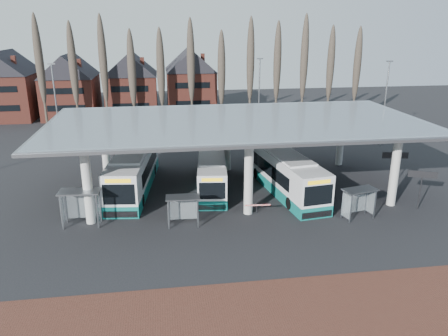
{
  "coord_description": "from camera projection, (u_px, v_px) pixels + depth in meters",
  "views": [
    {
      "loc": [
        -6.39,
        -28.47,
        14.2
      ],
      "look_at": [
        -1.26,
        7.0,
        2.34
      ],
      "focal_mm": 35.0,
      "sensor_mm": 36.0,
      "label": 1
    }
  ],
  "objects": [
    {
      "name": "ground",
      "position": [
        255.0,
        227.0,
        32.08
      ],
      "size": [
        140.0,
        140.0,
        0.0
      ],
      "primitive_type": "plane",
      "color": "black",
      "rests_on": "ground"
    },
    {
      "name": "bus_2",
      "position": [
        284.0,
        173.0,
        38.71
      ],
      "size": [
        4.42,
        12.92,
        3.52
      ],
      "rotation": [
        0.0,
        0.0,
        0.14
      ],
      "color": "silver",
      "rests_on": "ground"
    },
    {
      "name": "lamp_post_a",
      "position": [
        56.0,
        108.0,
        48.63
      ],
      "size": [
        0.8,
        0.16,
        10.17
      ],
      "color": "slate",
      "rests_on": "ground"
    },
    {
      "name": "townhouse_row",
      "position": [
        101.0,
        79.0,
        69.42
      ],
      "size": [
        36.8,
        10.3,
        12.25
      ],
      "color": "brown",
      "rests_on": "ground"
    },
    {
      "name": "poplar_row",
      "position": [
        206.0,
        65.0,
        60.33
      ],
      "size": [
        45.1,
        1.1,
        14.5
      ],
      "color": "#473D33",
      "rests_on": "ground"
    },
    {
      "name": "station_canopy",
      "position": [
        237.0,
        127.0,
        37.81
      ],
      "size": [
        32.0,
        16.0,
        6.34
      ],
      "color": "beige",
      "rests_on": "ground"
    },
    {
      "name": "barrier",
      "position": [
        257.0,
        206.0,
        33.91
      ],
      "size": [
        2.0,
        0.6,
        1.0
      ],
      "rotation": [
        0.0,
        0.0,
        -0.06
      ],
      "color": "black",
      "rests_on": "ground"
    },
    {
      "name": "lamp_post_b",
      "position": [
        259.0,
        97.0,
        55.65
      ],
      "size": [
        0.8,
        0.16,
        10.17
      ],
      "color": "slate",
      "rests_on": "ground"
    },
    {
      "name": "bus_0",
      "position": [
        134.0,
        170.0,
        39.13
      ],
      "size": [
        4.28,
        13.31,
        3.63
      ],
      "rotation": [
        0.0,
        0.0,
        -0.11
      ],
      "color": "silver",
      "rests_on": "ground"
    },
    {
      "name": "shelter_2",
      "position": [
        358.0,
        197.0,
        33.12
      ],
      "size": [
        2.79,
        1.83,
        2.39
      ],
      "rotation": [
        0.0,
        0.0,
        0.23
      ],
      "color": "gray",
      "rests_on": "ground"
    },
    {
      "name": "bus_1",
      "position": [
        212.0,
        171.0,
        39.72
      ],
      "size": [
        3.62,
        11.35,
        3.1
      ],
      "rotation": [
        0.0,
        0.0,
        -0.11
      ],
      "color": "silver",
      "rests_on": "ground"
    },
    {
      "name": "shelter_0",
      "position": [
        81.0,
        200.0,
        31.91
      ],
      "size": [
        3.01,
        1.63,
        2.72
      ],
      "rotation": [
        0.0,
        0.0,
        -0.06
      ],
      "color": "gray",
      "rests_on": "ground"
    },
    {
      "name": "lamp_post_c",
      "position": [
        385.0,
        102.0,
        51.91
      ],
      "size": [
        0.8,
        0.16,
        10.17
      ],
      "color": "slate",
      "rests_on": "ground"
    },
    {
      "name": "info_sign_1",
      "position": [
        395.0,
        158.0,
        38.87
      ],
      "size": [
        2.26,
        0.48,
        3.38
      ],
      "rotation": [
        0.0,
        0.0,
        -0.16
      ],
      "color": "black",
      "rests_on": "ground"
    },
    {
      "name": "shelter_1",
      "position": [
        183.0,
        204.0,
        31.94
      ],
      "size": [
        2.51,
        1.32,
        2.29
      ],
      "rotation": [
        0.0,
        0.0,
        -0.04
      ],
      "color": "gray",
      "rests_on": "ground"
    },
    {
      "name": "info_sign_0",
      "position": [
        422.0,
        177.0,
        34.33
      ],
      "size": [
        2.06,
        0.95,
        3.24
      ],
      "rotation": [
        0.0,
        0.0,
        -0.39
      ],
      "color": "black",
      "rests_on": "ground"
    }
  ]
}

